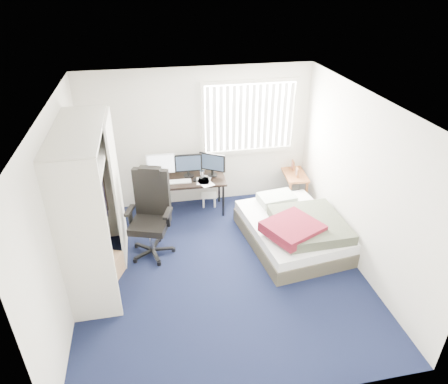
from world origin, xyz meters
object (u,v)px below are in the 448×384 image
object	(u,v)px
office_chair	(152,222)
nightstand	(294,175)
bed	(294,229)
desk	(187,176)

from	to	relation	value
office_chair	nightstand	bearing A→B (deg)	23.29
nightstand	bed	bearing A→B (deg)	-108.86
desk	bed	bearing A→B (deg)	-40.58
office_chair	bed	size ratio (longest dim) A/B	0.70
desk	bed	xyz separation A→B (m)	(1.54, -1.32, -0.44)
nightstand	desk	bearing A→B (deg)	-177.39
nightstand	office_chair	bearing A→B (deg)	-156.71
office_chair	bed	world-z (taller)	office_chair
desk	office_chair	distance (m)	1.27
office_chair	bed	xyz separation A→B (m)	(2.21, -0.25, -0.26)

